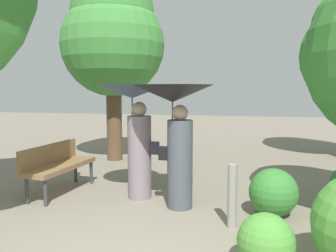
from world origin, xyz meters
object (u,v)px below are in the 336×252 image
at_px(person_left, 135,119).
at_px(path_marker_post, 232,196).
at_px(park_bench, 58,163).
at_px(tree_near_left, 113,35).
at_px(person_right, 175,118).

xyz_separation_m(person_left, path_marker_post, (1.59, -0.92, -0.89)).
height_order(park_bench, tree_near_left, tree_near_left).
bearing_deg(park_bench, person_right, -92.50).
distance_m(person_left, park_bench, 1.61).
relative_size(person_left, path_marker_post, 2.22).
distance_m(park_bench, tree_near_left, 3.83).
height_order(person_right, park_bench, person_right).
bearing_deg(tree_near_left, path_marker_post, -50.62).
bearing_deg(person_left, tree_near_left, 26.58).
bearing_deg(park_bench, path_marker_post, -101.08).
xyz_separation_m(person_left, tree_near_left, (-1.46, 2.79, 1.79)).
relative_size(person_left, person_right, 1.00).
bearing_deg(person_right, path_marker_post, -125.32).
height_order(person_left, tree_near_left, tree_near_left).
xyz_separation_m(person_left, park_bench, (-1.40, -0.03, -0.79)).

